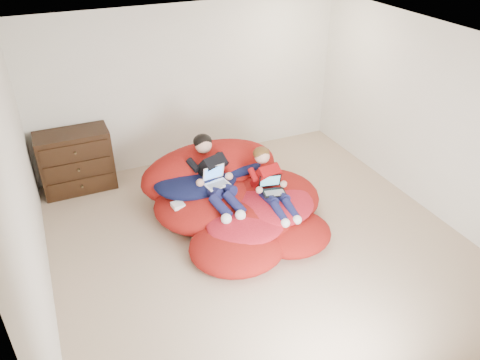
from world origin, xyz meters
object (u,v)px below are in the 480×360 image
object	(u,v)px
older_boy	(212,172)
younger_boy	(270,181)
dresser	(76,161)
beanbag_pile	(234,198)
laptop_black	(272,187)
laptop_white	(216,179)

from	to	relation	value
older_boy	younger_boy	bearing A→B (deg)	-32.94
dresser	beanbag_pile	world-z (taller)	dresser
dresser	older_boy	xyz separation A→B (m)	(1.59, -1.45, 0.22)
beanbag_pile	older_boy	distance (m)	0.50
younger_boy	laptop_black	xyz separation A→B (m)	(0.00, -0.07, -0.06)
laptop_white	laptop_black	size ratio (longest dim) A/B	1.02
older_boy	laptop_white	distance (m)	0.13
younger_boy	laptop_white	xyz separation A→B (m)	(-0.64, 0.30, 0.02)
laptop_white	beanbag_pile	bearing A→B (deg)	-3.44
older_boy	laptop_white	xyz separation A→B (m)	(0.00, -0.12, -0.05)
beanbag_pile	younger_boy	xyz separation A→B (m)	(0.40, -0.28, 0.34)
beanbag_pile	laptop_white	world-z (taller)	beanbag_pile
dresser	laptop_black	xyz separation A→B (m)	(2.24, -1.94, 0.10)
dresser	laptop_black	size ratio (longest dim) A/B	3.14
beanbag_pile	younger_boy	bearing A→B (deg)	-35.48
dresser	older_boy	distance (m)	2.17
laptop_black	dresser	bearing A→B (deg)	139.02
dresser	laptop_white	world-z (taller)	dresser
dresser	older_boy	size ratio (longest dim) A/B	0.83
laptop_black	beanbag_pile	bearing A→B (deg)	138.00
older_boy	laptop_white	size ratio (longest dim) A/B	3.71
younger_boy	laptop_white	size ratio (longest dim) A/B	3.10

